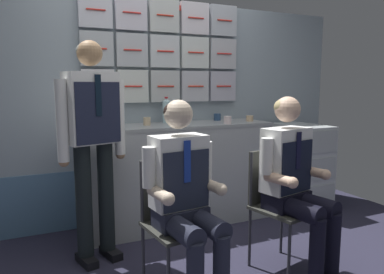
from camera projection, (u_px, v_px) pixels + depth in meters
galley_bulkhead at (159, 108)px, 3.67m from camera, size 4.20×0.14×2.16m
galley_counter at (178, 174)px, 3.55m from camera, size 1.83×0.53×0.98m
service_trolley at (301, 163)px, 4.01m from camera, size 0.40×0.65×0.92m
folding_chair_left at (173, 210)px, 2.37m from camera, size 0.44×0.44×0.87m
crew_member_left at (186, 193)px, 2.21m from camera, size 0.48×0.62×1.26m
folding_chair_right at (276, 195)px, 2.71m from camera, size 0.48×0.48×0.87m
crew_member_right at (295, 178)px, 2.56m from camera, size 0.50×0.64×1.26m
crew_member_standing at (93, 134)px, 2.71m from camera, size 0.51×0.33×1.66m
sparkling_bottle_green at (119, 111)px, 3.16m from camera, size 0.07×0.07×0.31m
water_bottle_blue_cap at (166, 111)px, 3.56m from camera, size 0.08×0.08×0.25m
water_bottle_tall at (174, 112)px, 3.46m from camera, size 0.06×0.06×0.24m
espresso_cup_small at (217, 117)px, 3.83m from camera, size 0.07×0.07×0.07m
paper_cup_tan at (147, 121)px, 3.36m from camera, size 0.07×0.07×0.07m
coffee_cup_white at (228, 120)px, 3.51m from camera, size 0.07×0.07×0.07m
paper_cup_blue at (250, 118)px, 3.74m from camera, size 0.07×0.07×0.06m
snack_banana at (101, 126)px, 3.11m from camera, size 0.17×0.10×0.04m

